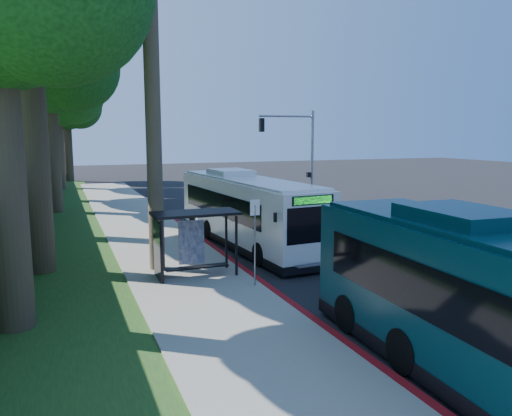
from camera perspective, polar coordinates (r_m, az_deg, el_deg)
name	(u,v)px	position (r m, az deg, el deg)	size (l,w,h in m)	color
ground	(320,246)	(24.56, 7.35, -4.37)	(140.00, 140.00, 0.00)	black
sidewalk	(172,259)	(22.03, -9.59, -5.76)	(4.50, 70.00, 0.12)	gray
red_curb	(255,278)	(18.96, -0.11, -7.97)	(0.25, 30.00, 0.13)	maroon
grass_verge	(33,246)	(26.50, -24.10, -4.03)	(8.00, 70.00, 0.06)	#234719
bus_shelter	(188,231)	(18.93, -7.76, -2.64)	(3.20, 1.51, 2.55)	black
stop_sign_pole	(255,231)	(17.43, -0.12, -2.61)	(0.35, 0.06, 3.17)	gray
traffic_signal_pole	(299,149)	(34.57, 4.94, 6.79)	(4.10, 0.30, 7.00)	gray
tree_2	(48,57)	(37.23, -22.67, 15.64)	(8.82, 8.40, 15.12)	#382B1E
tree_3	(21,50)	(45.41, -25.24, 16.00)	(10.08, 9.60, 17.28)	#382B1E
tree_4	(57,89)	(53.06, -21.84, 12.54)	(8.40, 8.00, 14.14)	#382B1E
tree_5	(66,102)	(61.01, -20.86, 11.27)	(7.35, 7.00, 12.86)	#382B1E
white_bus	(246,209)	(24.45, -1.18, -0.16)	(3.42, 12.23, 3.60)	silver
pickup	(270,205)	(33.43, 1.59, 0.36)	(2.36, 5.11, 1.42)	silver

